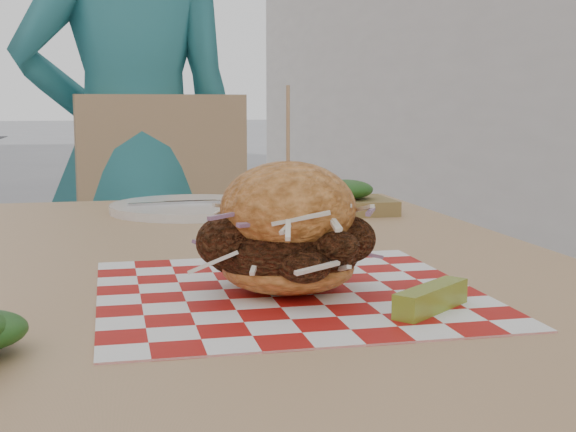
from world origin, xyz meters
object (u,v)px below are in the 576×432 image
patio_table (228,324)px  diner (134,156)px  patio_chair (163,263)px  sandwich (288,235)px

patio_table → diner: bearing=93.5°
patio_chair → patio_table: bearing=-97.0°
patio_table → sandwich: (0.03, -0.18, 0.13)m
patio_chair → sandwich: (0.05, -1.16, 0.25)m
patio_table → patio_chair: (-0.01, 0.98, -0.12)m
sandwich → diner: bearing=94.4°
patio_chair → diner: bearing=101.6°
patio_table → sandwich: 0.23m
patio_chair → sandwich: bearing=-95.5°
patio_chair → sandwich: size_ratio=4.85×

